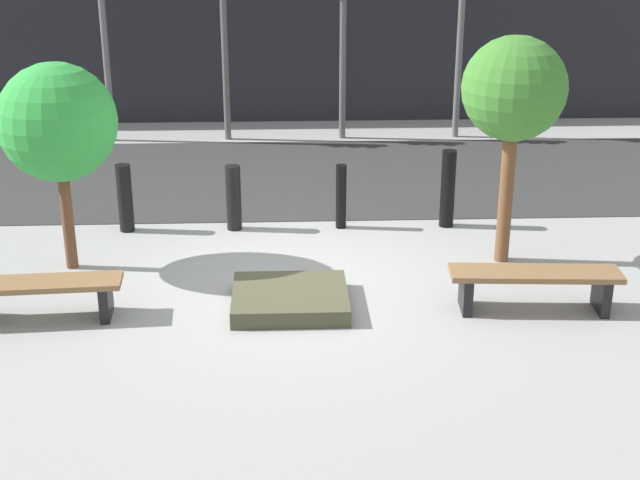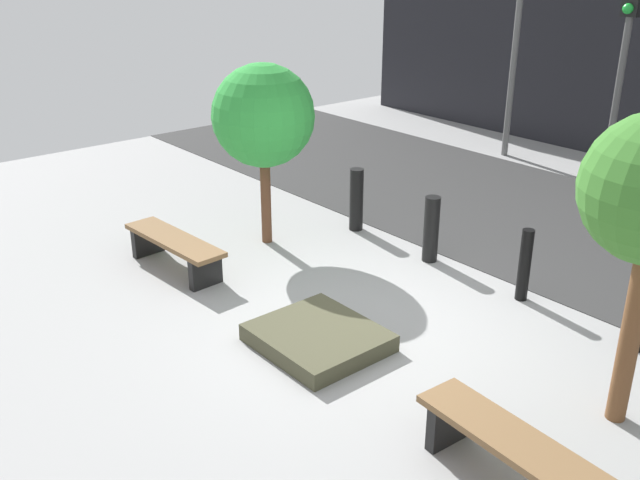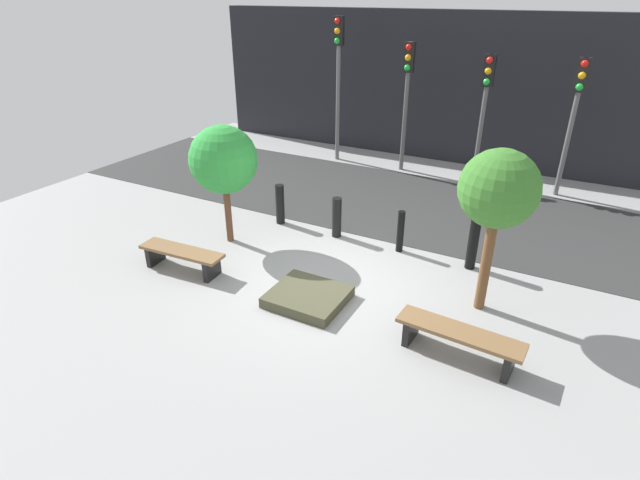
{
  "view_description": "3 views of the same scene",
  "coord_description": "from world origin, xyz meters",
  "px_view_note": "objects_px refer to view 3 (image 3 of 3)",
  "views": [
    {
      "loc": [
        -0.06,
        -9.49,
        4.11
      ],
      "look_at": [
        0.32,
        -0.71,
        0.79
      ],
      "focal_mm": 50.0,
      "sensor_mm": 36.0,
      "label": 1
    },
    {
      "loc": [
        4.93,
        -4.76,
        3.87
      ],
      "look_at": [
        -0.17,
        -0.5,
        1.09
      ],
      "focal_mm": 40.0,
      "sensor_mm": 36.0,
      "label": 2
    },
    {
      "loc": [
        3.61,
        -6.86,
        4.79
      ],
      "look_at": [
        -0.19,
        0.11,
        0.79
      ],
      "focal_mm": 28.0,
      "sensor_mm": 36.0,
      "label": 3
    }
  ],
  "objects_px": {
    "tree_behind_left_bench": "(223,160)",
    "bollard_left": "(337,217)",
    "planter_bed": "(308,297)",
    "bollard_right": "(473,243)",
    "bench_right": "(459,338)",
    "tree_behind_right_bench": "(499,191)",
    "bench_left": "(182,255)",
    "traffic_light_east": "(576,103)",
    "bollard_center": "(400,232)",
    "traffic_light_mid_west": "(407,84)",
    "bollard_far_left": "(280,204)",
    "traffic_light_mid_east": "(485,96)",
    "traffic_light_west": "(338,65)"
  },
  "relations": [
    {
      "from": "bench_left",
      "to": "bollard_left",
      "type": "relative_size",
      "value": 1.94
    },
    {
      "from": "bollard_center",
      "to": "traffic_light_east",
      "type": "relative_size",
      "value": 0.26
    },
    {
      "from": "bollard_right",
      "to": "traffic_light_mid_west",
      "type": "distance_m",
      "value": 6.17
    },
    {
      "from": "bollard_left",
      "to": "bollard_right",
      "type": "height_order",
      "value": "bollard_right"
    },
    {
      "from": "bollard_right",
      "to": "bollard_far_left",
      "type": "bearing_deg",
      "value": 180.0
    },
    {
      "from": "traffic_light_west",
      "to": "tree_behind_right_bench",
      "type": "bearing_deg",
      "value": -46.74
    },
    {
      "from": "tree_behind_left_bench",
      "to": "bollard_left",
      "type": "height_order",
      "value": "tree_behind_left_bench"
    },
    {
      "from": "bench_left",
      "to": "traffic_light_mid_west",
      "type": "relative_size",
      "value": 0.48
    },
    {
      "from": "tree_behind_right_bench",
      "to": "bollard_left",
      "type": "distance_m",
      "value": 3.92
    },
    {
      "from": "traffic_light_mid_east",
      "to": "traffic_light_east",
      "type": "distance_m",
      "value": 2.13
    },
    {
      "from": "tree_behind_left_bench",
      "to": "traffic_light_east",
      "type": "height_order",
      "value": "traffic_light_east"
    },
    {
      "from": "bollard_right",
      "to": "traffic_light_mid_west",
      "type": "bearing_deg",
      "value": 123.25
    },
    {
      "from": "planter_bed",
      "to": "traffic_light_east",
      "type": "xyz_separation_m",
      "value": [
        3.19,
        7.41,
        2.26
      ]
    },
    {
      "from": "planter_bed",
      "to": "traffic_light_west",
      "type": "bearing_deg",
      "value": 113.32
    },
    {
      "from": "tree_behind_left_bench",
      "to": "bollard_left",
      "type": "bearing_deg",
      "value": 33.68
    },
    {
      "from": "bollard_far_left",
      "to": "bollard_right",
      "type": "bearing_deg",
      "value": 0.0
    },
    {
      "from": "planter_bed",
      "to": "traffic_light_mid_west",
      "type": "distance_m",
      "value": 7.85
    },
    {
      "from": "tree_behind_left_bench",
      "to": "traffic_light_mid_west",
      "type": "distance_m",
      "value": 6.4
    },
    {
      "from": "traffic_light_mid_west",
      "to": "traffic_light_east",
      "type": "relative_size",
      "value": 1.05
    },
    {
      "from": "bollard_left",
      "to": "traffic_light_east",
      "type": "distance_m",
      "value": 6.56
    },
    {
      "from": "bollard_left",
      "to": "traffic_light_mid_east",
      "type": "relative_size",
      "value": 0.26
    },
    {
      "from": "bollard_center",
      "to": "traffic_light_mid_east",
      "type": "distance_m",
      "value": 5.27
    },
    {
      "from": "planter_bed",
      "to": "bollard_right",
      "type": "xyz_separation_m",
      "value": [
        2.15,
        2.5,
        0.44
      ]
    },
    {
      "from": "bench_right",
      "to": "traffic_light_mid_east",
      "type": "relative_size",
      "value": 0.55
    },
    {
      "from": "bench_left",
      "to": "bollard_center",
      "type": "relative_size",
      "value": 1.96
    },
    {
      "from": "tree_behind_right_bench",
      "to": "bench_left",
      "type": "bearing_deg",
      "value": -164.62
    },
    {
      "from": "traffic_light_west",
      "to": "traffic_light_mid_east",
      "type": "bearing_deg",
      "value": -0.02
    },
    {
      "from": "bollard_right",
      "to": "traffic_light_mid_east",
      "type": "xyz_separation_m",
      "value": [
        -1.09,
        4.91,
        1.79
      ]
    },
    {
      "from": "bollard_far_left",
      "to": "traffic_light_west",
      "type": "distance_m",
      "value": 5.55
    },
    {
      "from": "bench_right",
      "to": "bollard_far_left",
      "type": "xyz_separation_m",
      "value": [
        -4.76,
        2.7,
        0.13
      ]
    },
    {
      "from": "bench_right",
      "to": "tree_behind_right_bench",
      "type": "xyz_separation_m",
      "value": [
        0.0,
        1.44,
        1.76
      ]
    },
    {
      "from": "tree_behind_left_bench",
      "to": "bollard_left",
      "type": "relative_size",
      "value": 2.79
    },
    {
      "from": "traffic_light_east",
      "to": "bench_left",
      "type": "bearing_deg",
      "value": -127.36
    },
    {
      "from": "bollard_center",
      "to": "tree_behind_right_bench",
      "type": "bearing_deg",
      "value": -33.68
    },
    {
      "from": "planter_bed",
      "to": "bollard_center",
      "type": "height_order",
      "value": "bollard_center"
    },
    {
      "from": "traffic_light_east",
      "to": "bollard_center",
      "type": "bearing_deg",
      "value": -116.78
    },
    {
      "from": "planter_bed",
      "to": "bollard_right",
      "type": "height_order",
      "value": "bollard_right"
    },
    {
      "from": "traffic_light_west",
      "to": "traffic_light_mid_west",
      "type": "height_order",
      "value": "traffic_light_west"
    },
    {
      "from": "bench_left",
      "to": "bollard_far_left",
      "type": "height_order",
      "value": "bollard_far_left"
    },
    {
      "from": "traffic_light_west",
      "to": "traffic_light_east",
      "type": "height_order",
      "value": "traffic_light_west"
    },
    {
      "from": "bollard_far_left",
      "to": "traffic_light_west",
      "type": "bearing_deg",
      "value": 101.98
    },
    {
      "from": "traffic_light_west",
      "to": "traffic_light_mid_east",
      "type": "distance_m",
      "value": 4.29
    },
    {
      "from": "traffic_light_west",
      "to": "traffic_light_mid_west",
      "type": "bearing_deg",
      "value": -0.03
    },
    {
      "from": "bollard_far_left",
      "to": "traffic_light_mid_west",
      "type": "distance_m",
      "value": 5.41
    },
    {
      "from": "bench_left",
      "to": "traffic_light_mid_east",
      "type": "distance_m",
      "value": 8.68
    },
    {
      "from": "bench_left",
      "to": "traffic_light_mid_east",
      "type": "relative_size",
      "value": 0.51
    },
    {
      "from": "bollard_center",
      "to": "planter_bed",
      "type": "bearing_deg",
      "value": -106.01
    },
    {
      "from": "bench_left",
      "to": "bench_right",
      "type": "bearing_deg",
      "value": -3.69
    },
    {
      "from": "planter_bed",
      "to": "bollard_center",
      "type": "relative_size",
      "value": 1.43
    },
    {
      "from": "tree_behind_left_bench",
      "to": "traffic_light_mid_east",
      "type": "distance_m",
      "value": 7.2
    }
  ]
}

